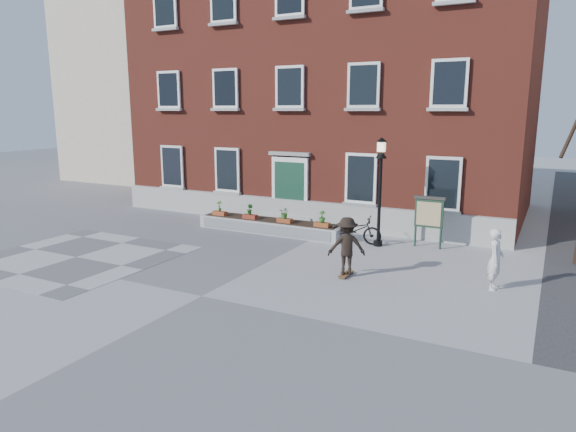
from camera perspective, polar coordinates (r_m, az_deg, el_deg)
The scene contains 10 objects.
ground at distance 14.03m, azimuth -9.56°, elevation -8.77°, with size 100.00×100.00×0.00m, color #959597.
checker_patch at distance 18.75m, azimuth -22.48°, elevation -4.25°, with size 6.00×6.00×0.01m, color #5B5C5E.
distant_building at distance 40.08m, azimuth -13.26°, elevation 13.74°, with size 10.00×12.00×13.00m, color beige.
bicycle at distance 19.16m, azimuth 7.44°, elevation -1.51°, with size 0.69×1.98×1.04m, color black.
bystander at distance 15.21m, azimuth 22.06°, elevation -4.47°, with size 0.63×0.41×1.71m, color silver.
brick_building at distance 26.41m, azimuth 5.46°, elevation 14.77°, with size 18.40×10.85×12.60m.
planter_assembly at distance 20.76m, azimuth -2.00°, elevation -1.00°, with size 6.20×1.12×1.15m.
lamp_post at distance 18.58m, azimuth 10.23°, elevation 4.31°, with size 0.40×0.40×3.93m.
notice_board at distance 18.92m, azimuth 15.39°, elevation 0.29°, with size 1.10×0.16×1.87m.
skateboarder at distance 15.27m, azimuth 6.53°, elevation -3.32°, with size 1.28×1.09×1.80m.
Camera 1 is at (8.07, -10.40, 4.87)m, focal length 32.00 mm.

